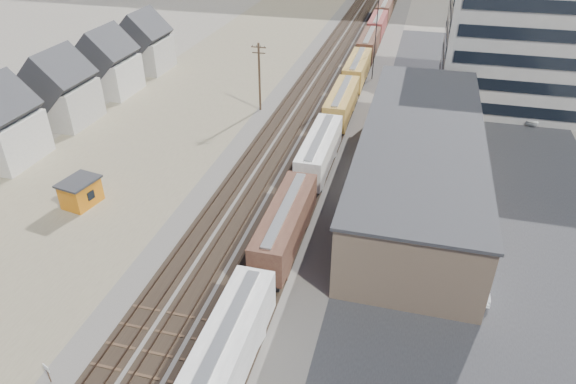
% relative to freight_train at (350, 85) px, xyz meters
% --- Properties ---
extents(ground, '(300.00, 300.00, 0.00)m').
position_rel_freight_train_xyz_m(ground, '(-3.80, -48.47, -2.79)').
color(ground, '#6B6356').
rests_on(ground, ground).
extents(ballast_bed, '(18.00, 200.00, 0.06)m').
position_rel_freight_train_xyz_m(ballast_bed, '(-3.80, 1.53, -2.76)').
color(ballast_bed, '#4C4742').
rests_on(ballast_bed, ground).
extents(dirt_yard, '(24.00, 180.00, 0.03)m').
position_rel_freight_train_xyz_m(dirt_yard, '(-23.80, -8.47, -2.78)').
color(dirt_yard, '#6E624C').
rests_on(dirt_yard, ground).
extents(asphalt_lot, '(26.00, 120.00, 0.04)m').
position_rel_freight_train_xyz_m(asphalt_lot, '(18.20, -13.47, -2.77)').
color(asphalt_lot, '#232326').
rests_on(asphalt_lot, ground).
extents(rail_tracks, '(11.40, 200.00, 0.24)m').
position_rel_freight_train_xyz_m(rail_tracks, '(-4.35, 1.53, -2.68)').
color(rail_tracks, black).
rests_on(rail_tracks, ground).
extents(freight_train, '(3.00, 119.74, 4.46)m').
position_rel_freight_train_xyz_m(freight_train, '(0.00, 0.00, 0.00)').
color(freight_train, black).
rests_on(freight_train, ground).
extents(warehouse, '(12.40, 40.40, 7.25)m').
position_rel_freight_train_xyz_m(warehouse, '(11.18, -23.47, 0.86)').
color(warehouse, tan).
rests_on(warehouse, ground).
extents(office_tower, '(22.60, 18.60, 18.45)m').
position_rel_freight_train_xyz_m(office_tower, '(24.15, 6.48, 6.47)').
color(office_tower, '#9E998E').
rests_on(office_tower, ground).
extents(utility_pole_north, '(2.20, 0.32, 10.00)m').
position_rel_freight_train_xyz_m(utility_pole_north, '(-12.30, -6.47, 2.50)').
color(utility_pole_north, '#382619').
rests_on(utility_pole_north, ground).
extents(radio_mast, '(1.20, 0.16, 18.00)m').
position_rel_freight_train_xyz_m(radio_mast, '(2.20, 11.53, 6.33)').
color(radio_mast, black).
rests_on(radio_mast, ground).
extents(townhouse_row, '(8.15, 68.16, 10.47)m').
position_rel_freight_train_xyz_m(townhouse_row, '(-37.80, -23.47, 1.54)').
color(townhouse_row, '#B7B2A8').
rests_on(townhouse_row, ground).
extents(maintenance_shed, '(3.73, 4.46, 2.92)m').
position_rel_freight_train_xyz_m(maintenance_shed, '(-22.82, -36.00, -1.30)').
color(maintenance_shed, orange).
rests_on(maintenance_shed, ground).
extents(sign_post, '(0.63, 0.29, 1.71)m').
position_rel_freight_train_xyz_m(sign_post, '(-11.80, -56.49, -1.63)').
color(sign_post, '#382619').
rests_on(sign_post, ground).
extents(parked_car_white, '(1.93, 4.91, 1.59)m').
position_rel_freight_train_xyz_m(parked_car_white, '(16.94, -39.33, -2.00)').
color(parked_car_white, silver).
rests_on(parked_car_white, ground).
extents(parked_car_blue, '(5.89, 5.32, 1.52)m').
position_rel_freight_train_xyz_m(parked_car_blue, '(22.76, 5.81, -2.03)').
color(parked_car_blue, navy).
rests_on(parked_car_blue, ground).
extents(parked_car_far, '(2.66, 4.48, 1.43)m').
position_rel_freight_train_xyz_m(parked_car_far, '(26.45, -0.97, -2.08)').
color(parked_car_far, white).
rests_on(parked_car_far, ground).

